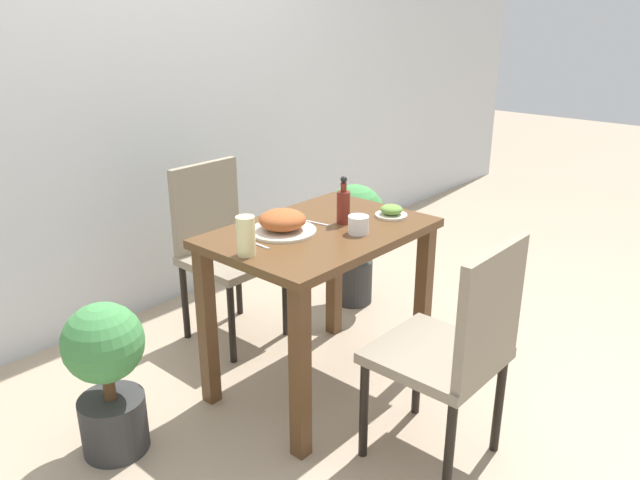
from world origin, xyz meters
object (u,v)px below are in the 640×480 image
(juice_glass, at_px, (246,236))
(food_plate, at_px, (283,222))
(sauce_bottle, at_px, (343,205))
(potted_plant_right, at_px, (354,231))
(drink_cup, at_px, (358,225))
(side_plate, at_px, (391,212))
(chair_far, at_px, (222,242))
(potted_plant_left, at_px, (107,372))
(chair_near, at_px, (457,345))

(juice_glass, bearing_deg, food_plate, 15.91)
(food_plate, relative_size, sauce_bottle, 1.34)
(potted_plant_right, bearing_deg, food_plate, -159.59)
(food_plate, height_order, drink_cup, food_plate)
(food_plate, relative_size, potted_plant_right, 0.39)
(food_plate, height_order, side_plate, food_plate)
(sauce_bottle, bearing_deg, side_plate, -26.07)
(juice_glass, distance_m, sauce_bottle, 0.52)
(chair_far, xyz_separation_m, juice_glass, (-0.44, -0.68, 0.32))
(potted_plant_right, bearing_deg, juice_glass, -160.60)
(chair_far, relative_size, drink_cup, 10.48)
(potted_plant_left, height_order, potted_plant_right, potted_plant_right)
(juice_glass, bearing_deg, drink_cup, -19.29)
(chair_near, distance_m, potted_plant_left, 1.27)
(drink_cup, xyz_separation_m, juice_glass, (-0.46, 0.16, 0.04))
(chair_far, xyz_separation_m, potted_plant_right, (0.72, -0.28, -0.07))
(food_plate, relative_size, potted_plant_left, 0.45)
(juice_glass, height_order, potted_plant_right, juice_glass)
(side_plate, bearing_deg, juice_glass, 169.25)
(juice_glass, bearing_deg, chair_far, 57.21)
(chair_near, xyz_separation_m, side_plate, (0.40, 0.58, 0.27))
(potted_plant_right, bearing_deg, chair_near, -126.70)
(drink_cup, height_order, sauce_bottle, sauce_bottle)
(sauce_bottle, distance_m, potted_plant_right, 0.87)
(potted_plant_left, distance_m, potted_plant_right, 1.62)
(food_plate, bearing_deg, potted_plant_right, 20.41)
(juice_glass, height_order, sauce_bottle, sauce_bottle)
(chair_near, distance_m, sauce_bottle, 0.78)
(chair_near, xyz_separation_m, juice_glass, (-0.32, 0.71, 0.32))
(drink_cup, height_order, juice_glass, juice_glass)
(potted_plant_right, bearing_deg, drink_cup, -140.78)
(drink_cup, relative_size, juice_glass, 0.57)
(side_plate, distance_m, juice_glass, 0.74)
(side_plate, distance_m, drink_cup, 0.26)
(potted_plant_right, bearing_deg, chair_far, 159.03)
(side_plate, bearing_deg, drink_cup, -174.80)
(chair_near, height_order, chair_far, same)
(chair_near, relative_size, juice_glass, 5.93)
(side_plate, height_order, juice_glass, juice_glass)
(chair_near, xyz_separation_m, chair_far, (0.12, 1.40, 0.00))
(drink_cup, height_order, potted_plant_right, drink_cup)
(chair_near, bearing_deg, drink_cup, -104.06)
(drink_cup, xyz_separation_m, potted_plant_right, (0.70, 0.57, -0.35))
(sauce_bottle, height_order, potted_plant_left, sauce_bottle)
(chair_near, xyz_separation_m, drink_cup, (0.14, 0.55, 0.28))
(side_plate, relative_size, potted_plant_left, 0.23)
(side_plate, xyz_separation_m, drink_cup, (-0.26, -0.02, 0.01))
(potted_plant_left, xyz_separation_m, potted_plant_right, (1.61, 0.13, 0.09))
(food_plate, bearing_deg, chair_far, 74.00)
(chair_far, bearing_deg, potted_plant_left, -155.90)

